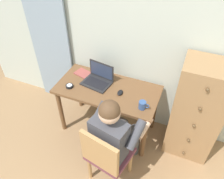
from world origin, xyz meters
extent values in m
cube|color=silver|center=(0.00, 2.20, 1.25)|extent=(4.80, 0.05, 2.50)
cube|color=#8EA3B7|center=(-1.20, 2.13, 1.15)|extent=(0.59, 0.03, 2.30)
cube|color=brown|center=(-0.23, 1.82, 0.71)|extent=(1.24, 0.61, 0.03)
cylinder|color=brown|center=(-0.79, 1.58, 0.35)|extent=(0.06, 0.06, 0.70)
cylinder|color=brown|center=(0.33, 1.58, 0.35)|extent=(0.06, 0.06, 0.70)
cylinder|color=brown|center=(-0.79, 2.07, 0.35)|extent=(0.06, 0.06, 0.70)
cylinder|color=brown|center=(0.33, 2.07, 0.35)|extent=(0.06, 0.06, 0.70)
cube|color=#9E754C|center=(0.82, 1.93, 0.64)|extent=(0.53, 0.41, 1.29)
sphere|color=brown|center=(0.82, 1.71, 0.13)|extent=(0.04, 0.04, 0.04)
sphere|color=brown|center=(0.82, 1.71, 0.39)|extent=(0.04, 0.04, 0.04)
sphere|color=brown|center=(0.82, 1.71, 0.64)|extent=(0.04, 0.04, 0.04)
sphere|color=brown|center=(0.82, 1.71, 0.90)|extent=(0.04, 0.04, 0.04)
sphere|color=brown|center=(0.82, 1.71, 1.16)|extent=(0.04, 0.04, 0.04)
cube|color=brown|center=(0.07, 1.19, 0.42)|extent=(0.49, 0.48, 0.05)
cube|color=tan|center=(0.03, 1.02, 0.66)|extent=(0.42, 0.12, 0.42)
cylinder|color=tan|center=(0.27, 1.32, 0.20)|extent=(0.04, 0.04, 0.40)
cylinder|color=tan|center=(-0.07, 1.38, 0.20)|extent=(0.04, 0.04, 0.40)
cylinder|color=tan|center=(-0.13, 1.07, 0.20)|extent=(0.04, 0.04, 0.40)
cylinder|color=#4C4C4C|center=(0.20, 1.39, 0.47)|extent=(0.22, 0.42, 0.14)
cylinder|color=#4C4C4C|center=(0.02, 1.43, 0.47)|extent=(0.22, 0.42, 0.14)
cylinder|color=#4C4C4C|center=(0.24, 1.59, 0.23)|extent=(0.11, 0.11, 0.47)
cylinder|color=#4C4C4C|center=(0.06, 1.62, 0.23)|extent=(0.11, 0.11, 0.47)
cube|color=#3F3F47|center=(0.06, 1.18, 0.70)|extent=(0.39, 0.27, 0.46)
cylinder|color=#3F3F47|center=(0.30, 1.27, 0.78)|extent=(0.15, 0.31, 0.25)
cylinder|color=#3F3F47|center=(-0.13, 1.36, 0.78)|extent=(0.15, 0.31, 0.25)
cylinder|color=#DBAD8E|center=(0.34, 1.46, 0.67)|extent=(0.12, 0.28, 0.11)
cylinder|color=#DBAD8E|center=(-0.09, 1.55, 0.67)|extent=(0.12, 0.28, 0.11)
sphere|color=#DBAD8E|center=(0.06, 1.19, 1.06)|extent=(0.20, 0.20, 0.20)
sphere|color=#513823|center=(0.06, 1.19, 1.09)|extent=(0.20, 0.20, 0.20)
cube|color=#232326|center=(-0.39, 1.85, 0.74)|extent=(0.37, 0.29, 0.02)
cube|color=black|center=(-0.39, 1.84, 0.75)|extent=(0.31, 0.20, 0.00)
cube|color=#232326|center=(-0.37, 1.98, 0.86)|extent=(0.34, 0.06, 0.22)
cube|color=#2D3851|center=(-0.37, 1.97, 0.86)|extent=(0.30, 0.05, 0.18)
ellipsoid|color=black|center=(-0.06, 1.80, 0.75)|extent=(0.06, 0.10, 0.03)
cylinder|color=black|center=(-0.67, 1.68, 0.75)|extent=(0.09, 0.09, 0.03)
cylinder|color=silver|center=(-0.67, 1.68, 0.76)|extent=(0.06, 0.06, 0.00)
cube|color=#994742|center=(-0.64, 1.97, 0.74)|extent=(0.24, 0.20, 0.01)
cylinder|color=#33518C|center=(0.25, 1.67, 0.78)|extent=(0.08, 0.08, 0.09)
torus|color=#33518C|center=(0.30, 1.67, 0.78)|extent=(0.06, 0.01, 0.06)
camera|label=1|loc=(0.59, -0.03, 2.51)|focal=35.98mm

